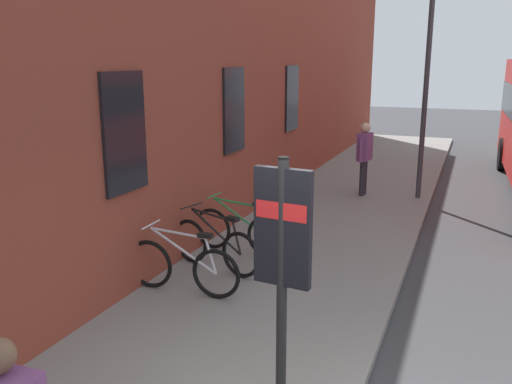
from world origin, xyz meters
The scene contains 9 objects.
ground centered at (6.00, -1.00, 0.00)m, with size 60.00×60.00×0.00m, color #38383A.
sidewalk_pavement centered at (8.00, 1.75, 0.06)m, with size 24.00×3.50×0.12m, color gray.
station_facade centered at (8.99, 3.80, 3.83)m, with size 22.00×0.65×7.68m.
bicycle_mid_rack centered at (2.26, 2.82, 0.51)m, with size 0.48×1.77×0.97m.
bicycle_beside_lamp centered at (3.22, 2.79, 0.51)m, with size 0.63×1.72×0.97m.
bicycle_end_of_row centered at (4.06, 2.74, 0.51)m, with size 0.48×1.77×0.97m.
transit_info_sign centered at (0.46, 0.72, 1.72)m, with size 0.14×0.56×2.40m.
pedestrian_near_bus centered at (8.90, 1.59, 1.20)m, with size 0.66×0.31×1.76m.
street_lamp centered at (9.13, 0.30, 3.22)m, with size 0.28×0.28×5.25m.
Camera 1 is at (-3.92, -0.80, 3.35)m, focal length 37.77 mm.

